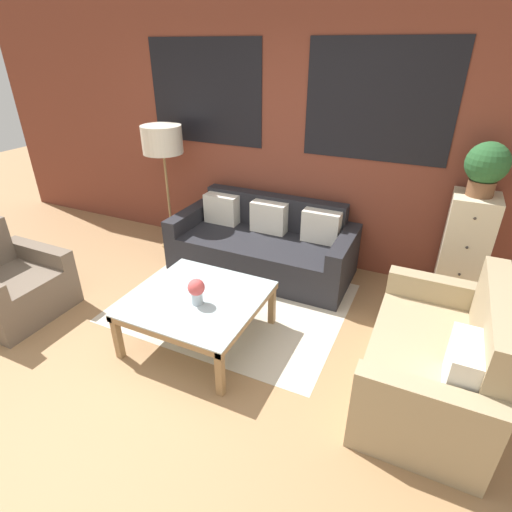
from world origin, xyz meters
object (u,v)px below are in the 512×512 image
floor_lamp (162,143)px  flower_vase (196,290)px  coffee_table (198,303)px  settee_vintage (436,362)px  drawer_cabinet (463,251)px  armchair_corner (10,286)px  couch_dark (263,245)px  potted_plant (487,166)px

floor_lamp → flower_vase: (1.35, -1.49, -0.73)m
floor_lamp → coffee_table: bearing=-47.5°
settee_vintage → floor_lamp: (-3.15, 1.25, 0.98)m
flower_vase → drawer_cabinet: bearing=40.6°
armchair_corner → settee_vintage: bearing=8.8°
couch_dark → floor_lamp: 1.63m
settee_vintage → coffee_table: (-1.85, -0.17, 0.06)m
coffee_table → flower_vase: size_ratio=4.63×
potted_plant → flower_vase: (-1.91, -1.64, -0.81)m
settee_vintage → drawer_cabinet: bearing=85.4°
drawer_cabinet → potted_plant: size_ratio=2.38×
couch_dark → floor_lamp: (-1.28, 0.05, 1.00)m
coffee_table → potted_plant: bearing=38.7°
armchair_corner → couch_dark: bearing=44.5°
floor_lamp → drawer_cabinet: 3.35m
coffee_table → couch_dark: bearing=90.8°
coffee_table → settee_vintage: bearing=5.3°
drawer_cabinet → flower_vase: 2.52m
coffee_table → flower_vase: flower_vase is taller
settee_vintage → couch_dark: bearing=147.2°
armchair_corner → flower_vase: (1.86, 0.33, 0.28)m
couch_dark → coffee_table: 1.37m
drawer_cabinet → settee_vintage: bearing=-94.6°
armchair_corner → drawer_cabinet: size_ratio=0.76×
armchair_corner → floor_lamp: 2.14m
couch_dark → settee_vintage: size_ratio=1.42×
couch_dark → settee_vintage: 2.22m
coffee_table → potted_plant: 2.70m
settee_vintage → armchair_corner: settee_vintage is taller
potted_plant → floor_lamp: bearing=-177.4°
potted_plant → flower_vase: bearing=-139.4°
flower_vase → armchair_corner: bearing=-170.0°
settee_vintage → flower_vase: bearing=-172.3°
settee_vintage → armchair_corner: (-3.66, -0.57, -0.03)m
couch_dark → coffee_table: couch_dark is taller
drawer_cabinet → couch_dark: bearing=-174.3°
floor_lamp → drawer_cabinet: size_ratio=1.34×
couch_dark → flower_vase: 1.47m
coffee_table → potted_plant: potted_plant is taller
couch_dark → settee_vintage: bearing=-32.8°
settee_vintage → flower_vase: size_ratio=6.37×
settee_vintage → potted_plant: 1.75m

